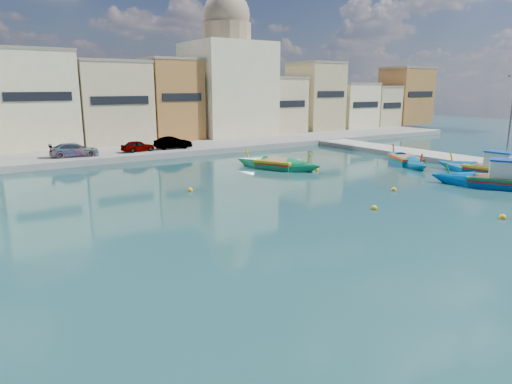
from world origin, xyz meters
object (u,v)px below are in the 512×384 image
object	(u,v)px
quay_street_lamp	(510,120)
luzzu_turquoise_cabin	(492,171)
luzzu_blue_cabin	(494,182)
church_block	(227,76)
luzzu_cyan_mid	(406,161)
luzzu_green	(277,165)

from	to	relation	value
quay_street_lamp	luzzu_turquoise_cabin	xyz separation A→B (m)	(-2.78, -0.51, -3.96)
luzzu_blue_cabin	church_block	bearing A→B (deg)	90.89
quay_street_lamp	luzzu_cyan_mid	bearing A→B (deg)	121.14
luzzu_turquoise_cabin	luzzu_blue_cabin	bearing A→B (deg)	-148.34
luzzu_blue_cabin	luzzu_green	xyz separation A→B (m)	(-8.58, 14.64, -0.09)
church_block	luzzu_turquoise_cabin	size ratio (longest dim) A/B	1.95
luzzu_turquoise_cabin	luzzu_cyan_mid	size ratio (longest dim) A/B	1.14
luzzu_turquoise_cabin	luzzu_blue_cabin	world-z (taller)	luzzu_blue_cabin
quay_street_lamp	luzzu_blue_cabin	world-z (taller)	quay_street_lamp
church_block	quay_street_lamp	world-z (taller)	church_block
luzzu_blue_cabin	luzzu_turquoise_cabin	bearing A→B (deg)	31.66
luzzu_cyan_mid	luzzu_green	size ratio (longest dim) A/B	1.00
church_block	luzzu_cyan_mid	bearing A→B (deg)	-83.10
luzzu_blue_cabin	luzzu_cyan_mid	xyz separation A→B (m)	(2.70, 9.92, -0.11)
luzzu_turquoise_cabin	luzzu_green	size ratio (longest dim) A/B	1.14
quay_street_lamp	luzzu_green	bearing A→B (deg)	143.07
luzzu_turquoise_cabin	luzzu_cyan_mid	world-z (taller)	luzzu_turquoise_cabin
luzzu_turquoise_cabin	luzzu_cyan_mid	distance (m)	7.53
luzzu_turquoise_cabin	luzzu_green	distance (m)	17.53
luzzu_blue_cabin	luzzu_green	world-z (taller)	luzzu_blue_cabin
luzzu_green	luzzu_blue_cabin	bearing A→B (deg)	-59.63
luzzu_blue_cabin	luzzu_cyan_mid	distance (m)	10.28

